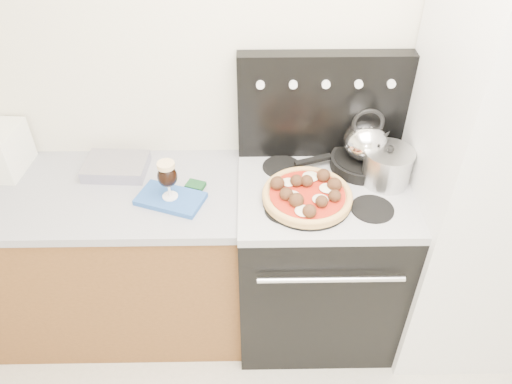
{
  "coord_description": "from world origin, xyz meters",
  "views": [
    {
      "loc": [
        -0.25,
        -0.52,
        2.29
      ],
      "look_at": [
        -0.22,
        1.05,
        1.0
      ],
      "focal_mm": 35.0,
      "sensor_mm": 36.0,
      "label": 1
    }
  ],
  "objects_px": {
    "stock_pot": "(387,167)",
    "fridge": "(487,184)",
    "skillet": "(362,162)",
    "beer_glass": "(168,180)",
    "tea_kettle": "(366,138)",
    "base_cabinet": "(96,262)",
    "pizza": "(307,194)",
    "pizza_pan": "(307,200)",
    "oven_mitt": "(171,199)",
    "stove_body": "(316,262)"
  },
  "relations": [
    {
      "from": "pizza_pan",
      "to": "tea_kettle",
      "type": "xyz_separation_m",
      "value": [
        0.27,
        0.24,
        0.15
      ]
    },
    {
      "from": "skillet",
      "to": "beer_glass",
      "type": "bearing_deg",
      "value": -166.48
    },
    {
      "from": "tea_kettle",
      "to": "pizza_pan",
      "type": "bearing_deg",
      "value": -152.04
    },
    {
      "from": "tea_kettle",
      "to": "stock_pot",
      "type": "relative_size",
      "value": 1.02
    },
    {
      "from": "skillet",
      "to": "pizza_pan",
      "type": "bearing_deg",
      "value": -138.92
    },
    {
      "from": "fridge",
      "to": "beer_glass",
      "type": "xyz_separation_m",
      "value": [
        -1.37,
        -0.03,
        0.06
      ]
    },
    {
      "from": "pizza",
      "to": "skillet",
      "type": "xyz_separation_m",
      "value": [
        0.27,
        0.24,
        -0.01
      ]
    },
    {
      "from": "beer_glass",
      "to": "oven_mitt",
      "type": "bearing_deg",
      "value": 0.0
    },
    {
      "from": "stove_body",
      "to": "beer_glass",
      "type": "bearing_deg",
      "value": -175.02
    },
    {
      "from": "tea_kettle",
      "to": "fridge",
      "type": "bearing_deg",
      "value": -31.67
    },
    {
      "from": "tea_kettle",
      "to": "beer_glass",
      "type": "bearing_deg",
      "value": -179.61
    },
    {
      "from": "oven_mitt",
      "to": "skillet",
      "type": "height_order",
      "value": "skillet"
    },
    {
      "from": "stove_body",
      "to": "pizza_pan",
      "type": "height_order",
      "value": "pizza_pan"
    },
    {
      "from": "oven_mitt",
      "to": "pizza_pan",
      "type": "bearing_deg",
      "value": -3.22
    },
    {
      "from": "beer_glass",
      "to": "pizza",
      "type": "xyz_separation_m",
      "value": [
        0.58,
        -0.03,
        -0.06
      ]
    },
    {
      "from": "base_cabinet",
      "to": "pizza_pan",
      "type": "height_order",
      "value": "pizza_pan"
    },
    {
      "from": "pizza_pan",
      "to": "tea_kettle",
      "type": "bearing_deg",
      "value": 41.08
    },
    {
      "from": "beer_glass",
      "to": "pizza_pan",
      "type": "height_order",
      "value": "beer_glass"
    },
    {
      "from": "fridge",
      "to": "skillet",
      "type": "height_order",
      "value": "fridge"
    },
    {
      "from": "fridge",
      "to": "beer_glass",
      "type": "height_order",
      "value": "fridge"
    },
    {
      "from": "pizza",
      "to": "tea_kettle",
      "type": "relative_size",
      "value": 1.79
    },
    {
      "from": "stove_body",
      "to": "beer_glass",
      "type": "relative_size",
      "value": 4.84
    },
    {
      "from": "oven_mitt",
      "to": "skillet",
      "type": "relative_size",
      "value": 0.97
    },
    {
      "from": "stove_body",
      "to": "tea_kettle",
      "type": "bearing_deg",
      "value": 38.44
    },
    {
      "from": "stock_pot",
      "to": "fridge",
      "type": "bearing_deg",
      "value": -8.64
    },
    {
      "from": "oven_mitt",
      "to": "pizza",
      "type": "height_order",
      "value": "pizza"
    },
    {
      "from": "stove_body",
      "to": "tea_kettle",
      "type": "relative_size",
      "value": 4.16
    },
    {
      "from": "pizza_pan",
      "to": "skillet",
      "type": "distance_m",
      "value": 0.36
    },
    {
      "from": "pizza",
      "to": "stock_pot",
      "type": "height_order",
      "value": "stock_pot"
    },
    {
      "from": "stock_pot",
      "to": "base_cabinet",
      "type": "bearing_deg",
      "value": -179.37
    },
    {
      "from": "beer_glass",
      "to": "tea_kettle",
      "type": "bearing_deg",
      "value": 13.52
    },
    {
      "from": "tea_kettle",
      "to": "stock_pot",
      "type": "bearing_deg",
      "value": -64.8
    },
    {
      "from": "stove_body",
      "to": "oven_mitt",
      "type": "relative_size",
      "value": 3.15
    },
    {
      "from": "oven_mitt",
      "to": "tea_kettle",
      "type": "relative_size",
      "value": 1.32
    },
    {
      "from": "stove_body",
      "to": "pizza_pan",
      "type": "xyz_separation_m",
      "value": [
        -0.09,
        -0.09,
        0.49
      ]
    },
    {
      "from": "base_cabinet",
      "to": "fridge",
      "type": "distance_m",
      "value": 1.88
    },
    {
      "from": "base_cabinet",
      "to": "oven_mitt",
      "type": "height_order",
      "value": "oven_mitt"
    },
    {
      "from": "stock_pot",
      "to": "oven_mitt",
      "type": "bearing_deg",
      "value": -174.02
    },
    {
      "from": "beer_glass",
      "to": "stock_pot",
      "type": "relative_size",
      "value": 0.87
    },
    {
      "from": "base_cabinet",
      "to": "fridge",
      "type": "height_order",
      "value": "fridge"
    },
    {
      "from": "beer_glass",
      "to": "stock_pot",
      "type": "distance_m",
      "value": 0.95
    },
    {
      "from": "beer_glass",
      "to": "pizza",
      "type": "height_order",
      "value": "beer_glass"
    },
    {
      "from": "oven_mitt",
      "to": "tea_kettle",
      "type": "distance_m",
      "value": 0.9
    },
    {
      "from": "fridge",
      "to": "oven_mitt",
      "type": "relative_size",
      "value": 6.79
    },
    {
      "from": "skillet",
      "to": "fridge",
      "type": "bearing_deg",
      "value": -18.54
    },
    {
      "from": "oven_mitt",
      "to": "pizza",
      "type": "distance_m",
      "value": 0.59
    },
    {
      "from": "base_cabinet",
      "to": "tea_kettle",
      "type": "bearing_deg",
      "value": 5.42
    },
    {
      "from": "oven_mitt",
      "to": "beer_glass",
      "type": "relative_size",
      "value": 1.54
    },
    {
      "from": "pizza",
      "to": "stock_pot",
      "type": "relative_size",
      "value": 1.82
    },
    {
      "from": "fridge",
      "to": "pizza",
      "type": "distance_m",
      "value": 0.79
    }
  ]
}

